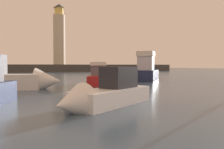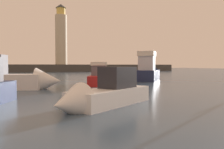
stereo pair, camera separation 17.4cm
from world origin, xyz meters
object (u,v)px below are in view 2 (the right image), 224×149
object	(u,v)px
motorboat_0	(100,77)
motorboat_4	(102,94)
lighthouse	(61,36)
motorboat_1	(149,71)
motorboat_2	(13,79)

from	to	relation	value
motorboat_0	motorboat_4	size ratio (longest dim) A/B	1.21
lighthouse	motorboat_0	world-z (taller)	lighthouse
motorboat_1	motorboat_2	world-z (taller)	motorboat_1
motorboat_2	motorboat_4	world-z (taller)	motorboat_2
motorboat_0	motorboat_2	world-z (taller)	motorboat_2
lighthouse	motorboat_4	distance (m)	60.27
motorboat_2	motorboat_4	xyz separation A→B (m)	(3.92, -9.97, -0.23)
motorboat_2	lighthouse	bearing A→B (deg)	76.38
motorboat_0	lighthouse	bearing A→B (deg)	85.31
motorboat_0	motorboat_4	bearing A→B (deg)	-108.58
motorboat_0	motorboat_4	xyz separation A→B (m)	(-4.12, -12.26, -0.16)
lighthouse	motorboat_2	distance (m)	51.29
motorboat_0	motorboat_1	distance (m)	8.48
lighthouse	motorboat_2	xyz separation A→B (m)	(-11.86, -48.94, -9.75)
motorboat_2	motorboat_0	bearing A→B (deg)	15.90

